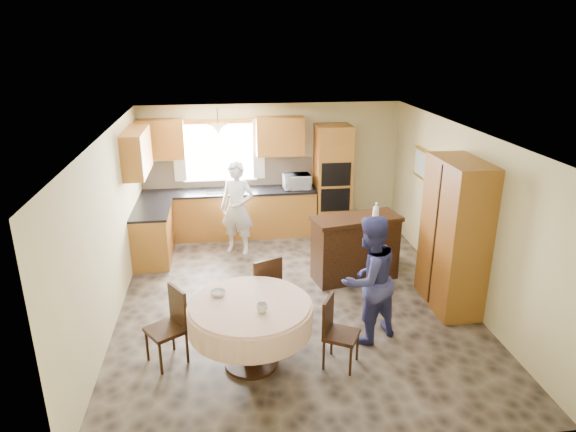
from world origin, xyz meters
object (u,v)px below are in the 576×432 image
Objects in this scene: sideboard at (355,250)px; person_dining at (369,279)px; oven_tower at (332,180)px; chair_back at (264,287)px; chair_left at (171,322)px; dining_table at (250,317)px; person_sink at (237,208)px; cupboard at (454,236)px; chair_right at (336,328)px.

sideboard is 1.75m from person_dining.
chair_back is (-1.63, -3.28, -0.51)m from oven_tower.
oven_tower is at bearing 111.91° from chair_left.
oven_tower is 3.81m from person_dining.
dining_table is at bearing -114.07° from oven_tower.
oven_tower is at bearing 77.13° from sideboard.
person_dining is at bearing 14.12° from dining_table.
person_sink reaches higher than dining_table.
sideboard is 1.47× the size of chair_left.
dining_table is 1.57m from person_dining.
cupboard reaches higher than chair_back.
cupboard is (1.14, -1.01, 0.59)m from sideboard.
chair_left is 0.56× the size of person_sink.
sideboard is 0.64× the size of cupboard.
chair_left is at bearing -83.89° from person_sink.
cupboard is at bearing 69.55° from chair_left.
oven_tower is 1.53× the size of sideboard.
chair_left is (-2.73, -1.85, 0.02)m from sideboard.
oven_tower is at bearing 45.31° from person_sink.
person_sink is at bearing 141.90° from cupboard.
chair_left is at bearing -156.97° from sideboard.
oven_tower is 2.05m from person_sink.
oven_tower is at bearing -122.33° from person_dining.
person_sink is (0.92, 3.15, 0.31)m from chair_left.
sideboard reaches higher than chair_left.
person_dining is (-1.42, -0.69, -0.24)m from cupboard.
person_dining is (-0.28, -1.70, 0.35)m from sideboard.
dining_table is 1.66× the size of chair_right.
chair_right is (-0.87, -4.28, -0.58)m from oven_tower.
chair_right is 0.80m from person_dining.
person_dining is (1.28, -0.51, 0.29)m from chair_back.
person_dining is (-0.35, -3.79, -0.22)m from oven_tower.
cupboard is at bearing 160.74° from chair_back.
oven_tower is 2.43× the size of chair_right.
oven_tower is at bearing 109.04° from cupboard.
dining_table is at bearing -141.91° from sideboard.
cupboard is at bearing 178.87° from person_dining.
cupboard is 1.28× the size of person_dining.
sideboard is at bearing 138.51° from cupboard.
chair_left is 1.07× the size of chair_right.
chair_left is at bearing -167.72° from cupboard.
chair_back is at bearing 86.68° from chair_left.
person_dining is (1.52, -3.00, 0.01)m from person_sink.
person_sink reaches higher than chair_right.
chair_right is (1.93, -0.34, -0.04)m from chair_left.
chair_back is at bearing 75.05° from dining_table.
oven_tower is 1.26× the size of person_dining.
person_sink reaches higher than sideboard.
dining_table is at bearing 112.25° from chair_right.
oven_tower is 3.28m from cupboard.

